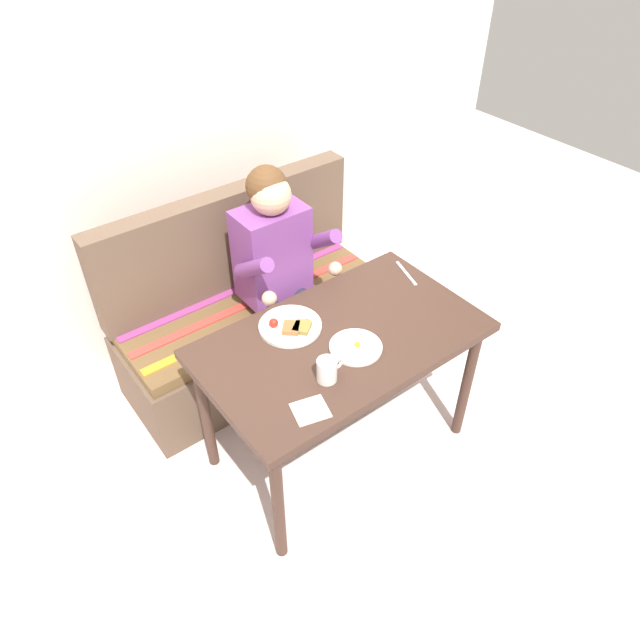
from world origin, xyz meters
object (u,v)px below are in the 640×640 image
Objects in this scene: napkin at (310,410)px; couch at (251,316)px; plate_eggs at (355,347)px; table at (341,351)px; knife at (406,273)px; plate_breakfast at (291,326)px; person at (280,263)px; coffee_mug at (327,369)px.

couch is at bearing 71.09° from napkin.
couch is 6.60× the size of plate_eggs.
table is 0.56m from knife.
plate_eggs is at bearing -92.03° from table.
person is at bearing 61.19° from plate_breakfast.
plate_breakfast is at bearing 79.63° from coffee_mug.
couch is 0.73m from plate_breakfast.
person is at bearing 68.78° from coffee_mug.
person reaches higher than plate_breakfast.
plate_eggs is at bearing 24.40° from napkin.
person is 0.69m from plate_eggs.
coffee_mug is at bearing -161.53° from plate_eggs.
couch reaches higher than plate_breakfast.
plate_breakfast is 2.11× the size of napkin.
couch reaches higher than plate_eggs.
plate_breakfast is 2.28× the size of coffee_mug.
couch reaches higher than knife.
plate_eggs is (-0.00, -0.09, 0.09)m from table.
person reaches higher than plate_eggs.
person is 0.80m from coffee_mug.
plate_breakfast is at bearing 128.59° from table.
couch is at bearing 148.39° from knife.
couch is at bearing 89.78° from plate_eggs.
couch reaches higher than napkin.
napkin is (-0.34, -0.16, -0.01)m from plate_eggs.
table is 0.99× the size of person.
person is (0.09, -0.17, 0.41)m from couch.
table is at bearing 35.45° from napkin.
person is 5.56× the size of plate_eggs.
knife is at bearing 23.75° from coffee_mug.
coffee_mug is at bearing -141.74° from table.
coffee_mug is 0.18m from napkin.
couch is at bearing 90.00° from table.
napkin is at bearing -148.62° from coffee_mug.
couch is (0.00, 0.76, -0.32)m from table.
napkin is at bearing -117.66° from person.
coffee_mug is (-0.19, -0.06, 0.04)m from plate_eggs.
plate_eggs is at bearing -97.97° from person.
plate_eggs is 1.71× the size of napkin.
person reaches higher than table.
plate_eggs is (-0.00, -0.86, 0.41)m from couch.
plate_breakfast reaches higher than knife.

